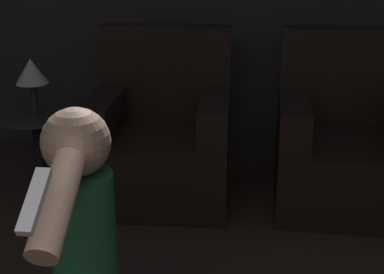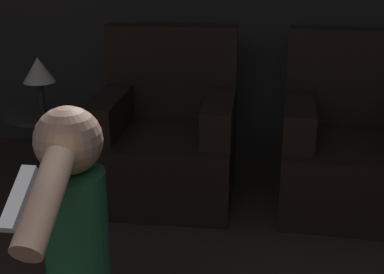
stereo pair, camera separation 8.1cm
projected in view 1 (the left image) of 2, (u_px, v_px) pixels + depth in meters
name	position (u px, v px, depth m)	size (l,w,h in m)	color
armchair_left	(161.00, 138.00, 3.08)	(0.79, 0.80, 0.93)	black
armchair_right	(347.00, 145.00, 2.99)	(0.81, 0.82, 0.93)	black
person_toddler	(82.00, 228.00, 1.64)	(0.21, 0.63, 0.94)	#474C56
side_table	(37.00, 127.00, 3.07)	(0.43, 0.43, 0.46)	black
lamp	(31.00, 72.00, 2.96)	(0.18, 0.18, 0.32)	#262626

